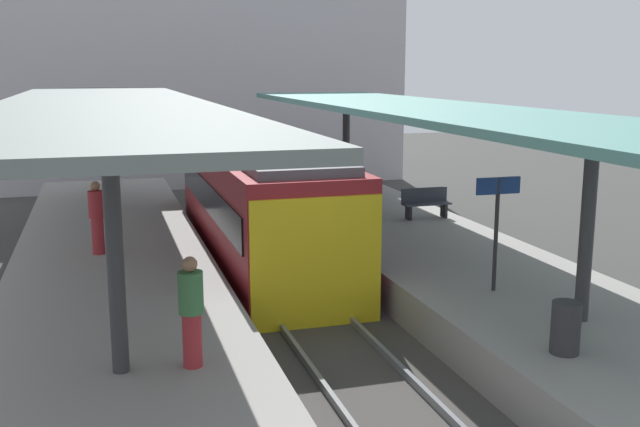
# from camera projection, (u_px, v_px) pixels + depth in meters

# --- Properties ---
(ground_plane) EXTENTS (80.00, 80.00, 0.00)m
(ground_plane) POSITION_uv_depth(u_px,v_px,m) (294.00, 308.00, 16.35)
(ground_plane) COLOR #383835
(platform_left) EXTENTS (4.40, 28.00, 1.00)m
(platform_left) POSITION_uv_depth(u_px,v_px,m) (115.00, 302.00, 15.18)
(platform_left) COLOR gray
(platform_left) RESTS_ON ground_plane
(platform_right) EXTENTS (4.40, 28.00, 1.00)m
(platform_right) POSITION_uv_depth(u_px,v_px,m) (450.00, 273.00, 17.32)
(platform_right) COLOR gray
(platform_right) RESTS_ON ground_plane
(track_ballast) EXTENTS (3.20, 28.00, 0.20)m
(track_ballast) POSITION_uv_depth(u_px,v_px,m) (294.00, 304.00, 16.33)
(track_ballast) COLOR #423F3D
(track_ballast) RESTS_ON ground_plane
(rail_near_side) EXTENTS (0.08, 28.00, 0.14)m
(rail_near_side) POSITION_uv_depth(u_px,v_px,m) (262.00, 299.00, 16.09)
(rail_near_side) COLOR slate
(rail_near_side) RESTS_ON track_ballast
(rail_far_side) EXTENTS (0.08, 28.00, 0.14)m
(rail_far_side) POSITION_uv_depth(u_px,v_px,m) (325.00, 294.00, 16.50)
(rail_far_side) COLOR slate
(rail_far_side) RESTS_ON track_ballast
(commuter_train) EXTENTS (2.78, 10.59, 3.10)m
(commuter_train) POSITION_uv_depth(u_px,v_px,m) (260.00, 204.00, 19.23)
(commuter_train) COLOR maroon
(commuter_train) RESTS_ON track_ballast
(canopy_left) EXTENTS (4.18, 21.00, 3.55)m
(canopy_left) POSITION_uv_depth(u_px,v_px,m) (103.00, 106.00, 15.73)
(canopy_left) COLOR #333335
(canopy_left) RESTS_ON platform_left
(canopy_right) EXTENTS (4.18, 21.00, 3.31)m
(canopy_right) POSITION_uv_depth(u_px,v_px,m) (429.00, 111.00, 17.91)
(canopy_right) COLOR #333335
(canopy_right) RESTS_ON platform_right
(platform_bench) EXTENTS (1.40, 0.41, 0.86)m
(platform_bench) POSITION_uv_depth(u_px,v_px,m) (426.00, 202.00, 21.04)
(platform_bench) COLOR black
(platform_bench) RESTS_ON platform_right
(platform_sign) EXTENTS (0.90, 0.08, 2.21)m
(platform_sign) POSITION_uv_depth(u_px,v_px,m) (497.00, 208.00, 13.97)
(platform_sign) COLOR #262628
(platform_sign) RESTS_ON platform_right
(litter_bin) EXTENTS (0.44, 0.44, 0.80)m
(litter_bin) POSITION_uv_depth(u_px,v_px,m) (566.00, 328.00, 11.07)
(litter_bin) COLOR #2D2D30
(litter_bin) RESTS_ON platform_right
(passenger_near_bench) EXTENTS (0.36, 0.36, 1.70)m
(passenger_near_bench) POSITION_uv_depth(u_px,v_px,m) (97.00, 216.00, 16.91)
(passenger_near_bench) COLOR maroon
(passenger_near_bench) RESTS_ON platform_left
(passenger_mid_platform) EXTENTS (0.36, 0.36, 1.63)m
(passenger_mid_platform) POSITION_uv_depth(u_px,v_px,m) (191.00, 310.00, 10.49)
(passenger_mid_platform) COLOR maroon
(passenger_mid_platform) RESTS_ON platform_left
(station_building_backdrop) EXTENTS (18.00, 6.00, 11.00)m
(station_building_backdrop) POSITION_uv_depth(u_px,v_px,m) (201.00, 61.00, 34.29)
(station_building_backdrop) COLOR #B7B2B7
(station_building_backdrop) RESTS_ON ground_plane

